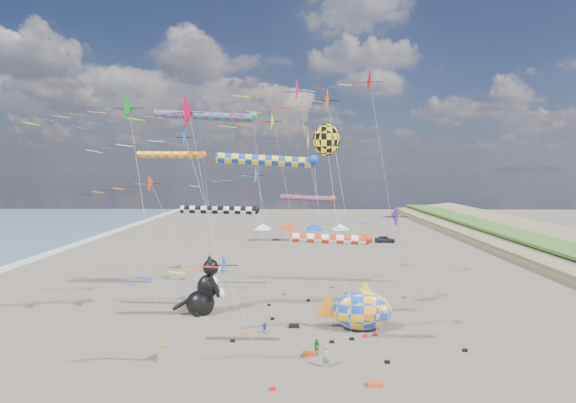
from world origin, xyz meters
The scene contains 30 objects.
ground centered at (0.00, 0.00, 0.00)m, with size 260.00×260.00×0.00m, color #50463B.
delta_kite_0 centered at (0.47, 25.06, 22.27)m, with size 16.43×3.23×24.11m.
delta_kite_1 centered at (-3.77, 19.77, 18.34)m, with size 13.70×2.14×19.79m.
delta_kite_2 centered at (-5.13, 22.05, 12.86)m, with size 10.16×2.12×14.22m.
delta_kite_3 centered at (8.07, 6.93, 9.94)m, with size 9.51×1.91×11.21m.
delta_kite_4 centered at (-9.35, 10.23, 16.04)m, with size 11.49×1.80×17.36m.
delta_kite_5 centered at (-7.49, 8.63, 18.07)m, with size 11.14×2.90×19.73m.
delta_kite_6 centered at (-13.22, 7.43, 18.25)m, with size 10.50×2.52×19.76m.
delta_kite_7 centered at (7.78, 20.95, 22.78)m, with size 11.53×2.77×24.39m.
delta_kite_8 centered at (-5.06, 0.78, 7.43)m, with size 9.11×1.83×8.70m.
delta_kite_9 centered at (2.31, 9.71, 19.04)m, with size 10.10×2.12×20.43m.
delta_kite_10 centered at (-14.54, 17.96, 12.07)m, with size 11.02×1.90×13.37m.
windsock_0 centered at (-12.68, 21.15, 15.20)m, with size 8.65×0.72×15.65m.
windsock_1 centered at (-8.34, 18.18, 18.90)m, with size 11.37×0.89×19.40m.
windsock_2 centered at (1.78, 22.19, 10.54)m, with size 7.39×0.67×10.96m.
windsock_3 centered at (-6.41, 13.98, 10.01)m, with size 8.42×0.74×10.44m.
windsock_4 centered at (2.81, 4.79, 8.81)m, with size 7.07×0.70×9.22m.
windsock_5 centered at (-1.77, 8.49, 14.36)m, with size 9.16×0.84×14.84m.
angelfish_kite centered at (2.51, 11.11, 16.02)m, with size 3.74×3.02×17.47m.
cat_inflatable centered at (-8.55, 15.51, 2.79)m, with size 4.14×2.07×5.58m, color black, non-canonical shape.
fish_inflatable centered at (5.74, 11.13, 1.79)m, with size 6.75×2.71×4.35m.
person_adult centered at (2.26, 4.03, 0.78)m, with size 0.57×0.38×1.57m, color gray.
child_green centered at (1.73, 6.22, 0.59)m, with size 0.57×0.44×1.17m, color #1A7418.
child_blue centered at (-2.43, 10.53, 0.49)m, with size 0.57×0.24×0.98m, color #2935BD.
kite_bag_0 centered at (1.15, 5.96, 0.15)m, with size 0.90×0.44×0.30m, color red.
kite_bag_1 centered at (5.96, 18.71, 0.15)m, with size 0.90×0.44×0.30m, color blue.
kite_bag_2 centered at (5.14, 1.35, 0.15)m, with size 0.90×0.44×0.30m, color #E54313.
kite_bag_3 centered at (0.04, 11.93, 0.15)m, with size 0.90×0.44×0.30m, color black.
tent_row centered at (1.50, 60.00, 3.15)m, with size 19.20×4.20×3.80m.
parked_car centered at (17.24, 58.00, 0.65)m, with size 1.54×3.82×1.30m, color #26262D.
Camera 1 is at (0.03, -26.17, 13.65)m, focal length 28.00 mm.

